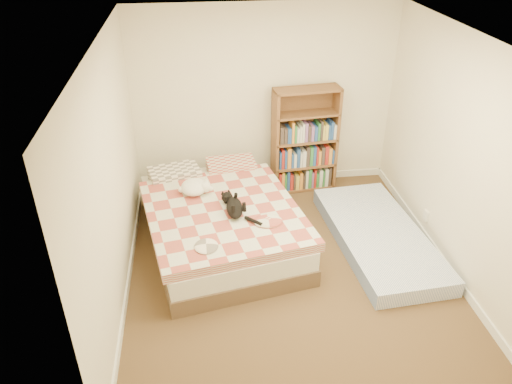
{
  "coord_description": "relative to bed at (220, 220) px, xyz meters",
  "views": [
    {
      "loc": [
        -0.9,
        -4.28,
        3.57
      ],
      "look_at": [
        -0.33,
        0.3,
        0.84
      ],
      "focal_mm": 35.0,
      "sensor_mm": 36.0,
      "label": 1
    }
  ],
  "objects": [
    {
      "name": "room",
      "position": [
        0.71,
        -0.65,
        0.92
      ],
      "size": [
        3.51,
        4.01,
        2.51
      ],
      "color": "#4F3921",
      "rests_on": "ground"
    },
    {
      "name": "bed",
      "position": [
        0.0,
        0.0,
        0.0
      ],
      "size": [
        1.98,
        2.52,
        0.61
      ],
      "rotation": [
        0.0,
        0.0,
        0.19
      ],
      "color": "brown",
      "rests_on": "room"
    },
    {
      "name": "bookshelf",
      "position": [
        1.24,
        1.13,
        0.27
      ],
      "size": [
        0.91,
        0.38,
        1.47
      ],
      "rotation": [
        0.0,
        0.0,
        0.1
      ],
      "color": "brown",
      "rests_on": "room"
    },
    {
      "name": "floor_mattress",
      "position": [
        1.86,
        -0.33,
        -0.18
      ],
      "size": [
        1.11,
        2.18,
        0.19
      ],
      "primitive_type": "cube",
      "rotation": [
        0.0,
        0.0,
        0.07
      ],
      "color": "#788FC9",
      "rests_on": "room"
    },
    {
      "name": "black_cat",
      "position": [
        0.16,
        -0.25,
        0.34
      ],
      "size": [
        0.31,
        0.7,
        0.16
      ],
      "rotation": [
        0.0,
        0.0,
        0.3
      ],
      "color": "black",
      "rests_on": "bed"
    },
    {
      "name": "white_dog",
      "position": [
        -0.27,
        0.2,
        0.35
      ],
      "size": [
        0.43,
        0.44,
        0.17
      ],
      "rotation": [
        0.0,
        0.0,
        0.48
      ],
      "color": "white",
      "rests_on": "bed"
    }
  ]
}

